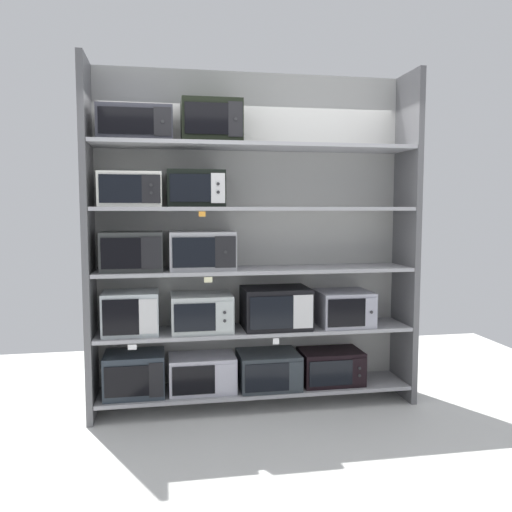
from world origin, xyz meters
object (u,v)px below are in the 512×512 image
microwave_10 (131,190)px  microwave_12 (135,124)px  microwave_3 (331,366)px  microwave_4 (131,313)px  microwave_1 (202,373)px  microwave_13 (211,122)px  microwave_5 (202,312)px  microwave_11 (196,189)px  microwave_9 (202,250)px  microwave_0 (135,374)px  microwave_8 (132,251)px  microwave_2 (268,370)px  microwave_7 (344,308)px  microwave_6 (276,308)px

microwave_10 → microwave_12: 0.50m
microwave_3 → microwave_4: size_ratio=1.20×
microwave_1 → microwave_4: bearing=-180.0°
microwave_13 → microwave_5: bearing=-180.0°
microwave_10 → microwave_11: size_ratio=1.06×
microwave_11 → microwave_4: bearing=-180.0°
microwave_9 → microwave_0: bearing=180.0°
microwave_9 → microwave_8: bearing=180.0°
microwave_1 → microwave_2: bearing=-0.0°
microwave_4 → microwave_12: microwave_12 is taller
microwave_11 → microwave_5: bearing=0.1°
microwave_13 → microwave_2: bearing=-0.0°
microwave_2 → microwave_4: 1.23m
microwave_7 → microwave_13: size_ratio=0.95×
microwave_6 → microwave_12: (-1.10, 0.00, 1.46)m
microwave_1 → microwave_8: (-0.54, 0.00, 1.01)m
microwave_10 → microwave_1: bearing=0.0°
microwave_10 → microwave_13: size_ratio=1.01×
microwave_3 → microwave_2: bearing=-180.0°
microwave_3 → microwave_9: 1.48m
microwave_9 → microwave_11: 0.49m
microwave_0 → microwave_10: size_ratio=1.00×
microwave_6 → microwave_7: (0.59, -0.00, -0.02)m
microwave_13 → microwave_4: bearing=-180.0°
microwave_11 → microwave_9: bearing=-0.0°
microwave_7 → microwave_9: 1.30m
microwave_13 → microwave_12: bearing=-180.0°
microwave_0 → microwave_7: (1.74, -0.00, 0.48)m
microwave_5 → microwave_7: microwave_5 is taller
microwave_1 → microwave_8: size_ratio=1.13×
microwave_1 → microwave_9: 1.01m
microwave_1 → microwave_7: bearing=-0.0°
microwave_8 → microwave_3: bearing=0.0°
microwave_1 → microwave_5: (-0.00, 0.00, 0.50)m
microwave_6 → microwave_12: bearing=180.0°
microwave_2 → microwave_13: (-0.46, 0.00, 2.02)m
microwave_6 → microwave_8: 1.25m
microwave_4 → microwave_11: size_ratio=0.97×
microwave_9 → microwave_13: (0.08, 0.00, 1.01)m
microwave_12 → microwave_11: bearing=-0.0°
microwave_1 → microwave_4: microwave_4 is taller
microwave_2 → microwave_10: size_ratio=1.05×
microwave_4 → microwave_6: (1.17, 0.00, 0.00)m
microwave_6 → microwave_8: size_ratio=1.15×
microwave_1 → microwave_11: microwave_11 is taller
microwave_3 → microwave_6: bearing=-180.0°
microwave_4 → microwave_13: size_ratio=0.93×
microwave_5 → microwave_7: (1.20, -0.00, -0.00)m
microwave_12 → microwave_7: bearing=-0.0°
microwave_12 → microwave_5: bearing=0.0°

